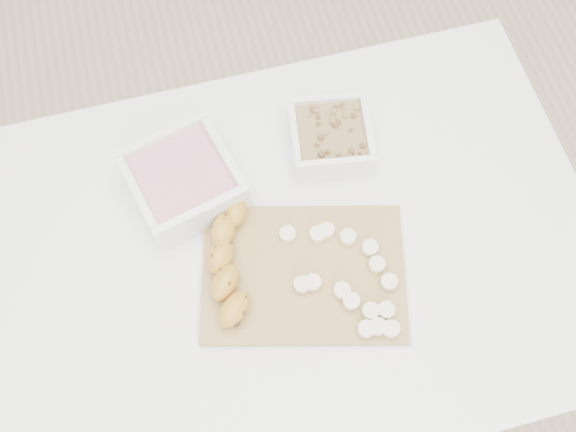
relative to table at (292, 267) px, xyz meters
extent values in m
plane|color=#C6AD89|center=(0.00, 0.00, -0.65)|extent=(3.50, 3.50, 0.00)
cube|color=white|center=(0.00, 0.00, 0.08)|extent=(1.00, 0.70, 0.04)
cylinder|color=white|center=(0.44, -0.29, -0.30)|extent=(0.05, 0.05, 0.71)
cylinder|color=white|center=(-0.44, 0.29, -0.30)|extent=(0.05, 0.05, 0.71)
cylinder|color=white|center=(0.44, 0.29, -0.30)|extent=(0.05, 0.05, 0.71)
cube|color=white|center=(-0.15, 0.14, 0.13)|extent=(0.20, 0.20, 0.08)
cube|color=pink|center=(-0.15, 0.14, 0.14)|extent=(0.17, 0.17, 0.04)
cube|color=white|center=(0.11, 0.16, 0.13)|extent=(0.15, 0.15, 0.06)
cube|color=olive|center=(0.11, 0.16, 0.13)|extent=(0.13, 0.13, 0.04)
cube|color=#A8874A|center=(0.00, -0.05, 0.10)|extent=(0.36, 0.30, 0.01)
cylinder|color=#FAEABF|center=(0.00, 0.02, 0.12)|extent=(0.03, 0.03, 0.01)
cylinder|color=#FAEABF|center=(0.04, 0.00, 0.12)|extent=(0.03, 0.03, 0.01)
cylinder|color=#FAEABF|center=(0.06, 0.01, 0.12)|extent=(0.03, 0.03, 0.01)
cylinder|color=#FAEABF|center=(0.09, -0.01, 0.12)|extent=(0.03, 0.03, 0.01)
cylinder|color=#FAEABF|center=(0.12, -0.04, 0.12)|extent=(0.03, 0.03, 0.01)
cylinder|color=#FAEABF|center=(0.12, -0.07, 0.12)|extent=(0.03, 0.03, 0.01)
cylinder|color=#FAEABF|center=(0.13, -0.10, 0.12)|extent=(0.03, 0.03, 0.01)
cylinder|color=#FAEABF|center=(0.00, -0.07, 0.12)|extent=(0.03, 0.03, 0.01)
cylinder|color=#FAEABF|center=(0.01, -0.07, 0.12)|extent=(0.03, 0.03, 0.01)
cylinder|color=#FAEABF|center=(0.05, -0.10, 0.12)|extent=(0.03, 0.03, 0.01)
cylinder|color=#FAEABF|center=(0.06, -0.12, 0.12)|extent=(0.03, 0.03, 0.01)
cylinder|color=#FAEABF|center=(0.08, -0.14, 0.12)|extent=(0.03, 0.03, 0.01)
cylinder|color=#FAEABF|center=(0.11, -0.17, 0.12)|extent=(0.03, 0.03, 0.01)
cylinder|color=#FAEABF|center=(0.07, -0.16, 0.12)|extent=(0.03, 0.03, 0.01)
cylinder|color=#FAEABF|center=(0.11, -0.14, 0.12)|extent=(0.03, 0.03, 0.01)
cylinder|color=#FAEABF|center=(0.09, -0.16, 0.12)|extent=(0.03, 0.03, 0.01)
camera|label=1|loc=(-0.10, -0.35, 1.07)|focal=40.00mm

